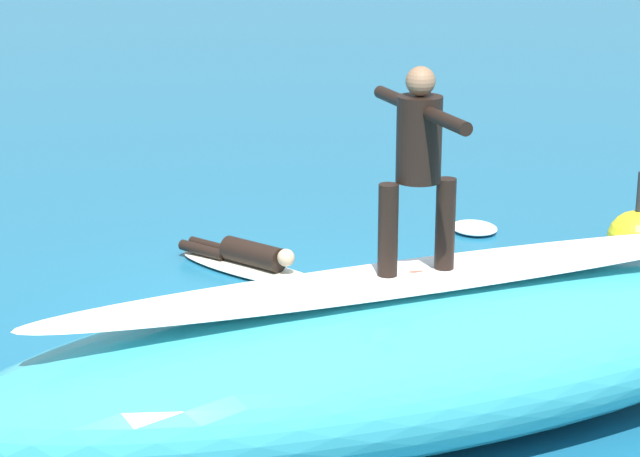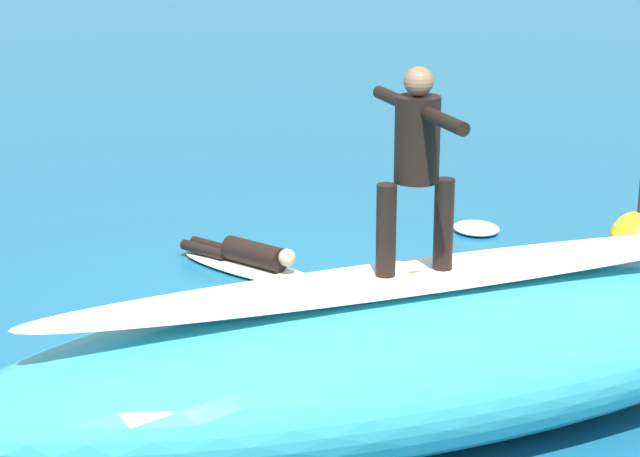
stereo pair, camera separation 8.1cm
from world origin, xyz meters
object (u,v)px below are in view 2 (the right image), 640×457
surfboard_riding (414,277)px  surfer_riding (417,155)px  surfboard_paddling (255,269)px  surfer_paddling (246,253)px  buoy_marker (638,239)px

surfboard_riding → surfer_riding: bearing=5.8°
surfer_riding → surfboard_paddling: 4.88m
surfboard_paddling → surfer_paddling: 0.22m
surfer_riding → surfer_paddling: size_ratio=1.05×
surfer_riding → surfer_paddling: surfer_riding is taller
surfer_riding → surfer_paddling: 4.90m
surfboard_riding → surfer_paddling: size_ratio=1.30×
surfer_riding → buoy_marker: surfer_riding is taller
surfer_riding → surfboard_paddling: (-0.36, -4.28, -2.33)m
surfer_paddling → surfer_riding: bearing=-29.6°
surfboard_riding → buoy_marker: bearing=-145.1°
surfboard_riding → surfer_paddling: 4.55m
buoy_marker → surfboard_riding: bearing=29.1°
surfer_paddling → buoy_marker: (-4.21, 1.88, 0.12)m
surfer_paddling → buoy_marker: 4.61m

